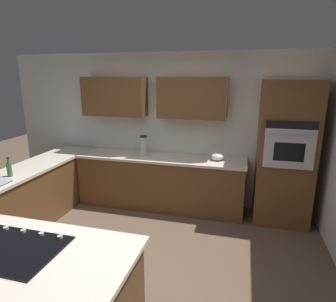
{
  "coord_description": "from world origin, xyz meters",
  "views": [
    {
      "loc": [
        -1.22,
        2.71,
        2.2
      ],
      "look_at": [
        -0.23,
        -1.01,
        1.2
      ],
      "focal_mm": 30.62,
      "sensor_mm": 36.0,
      "label": 1
    }
  ],
  "objects_px": {
    "cooktop": "(12,249)",
    "mixing_bowl": "(217,157)",
    "wall_oven": "(285,154)",
    "blender": "(144,147)",
    "dish_soap_bottle": "(9,169)"
  },
  "relations": [
    {
      "from": "wall_oven",
      "to": "cooktop",
      "type": "xyz_separation_m",
      "value": [
        2.3,
        2.85,
        -0.18
      ]
    },
    {
      "from": "wall_oven",
      "to": "cooktop",
      "type": "bearing_deg",
      "value": 51.03
    },
    {
      "from": "cooktop",
      "to": "mixing_bowl",
      "type": "height_order",
      "value": "mixing_bowl"
    },
    {
      "from": "wall_oven",
      "to": "mixing_bowl",
      "type": "height_order",
      "value": "wall_oven"
    },
    {
      "from": "wall_oven",
      "to": "mixing_bowl",
      "type": "xyz_separation_m",
      "value": [
        1.0,
        -0.04,
        -0.13
      ]
    },
    {
      "from": "cooktop",
      "to": "dish_soap_bottle",
      "type": "relative_size",
      "value": 2.85
    },
    {
      "from": "cooktop",
      "to": "blender",
      "type": "relative_size",
      "value": 2.26
    },
    {
      "from": "cooktop",
      "to": "wall_oven",
      "type": "bearing_deg",
      "value": -128.97
    },
    {
      "from": "wall_oven",
      "to": "blender",
      "type": "bearing_deg",
      "value": -1.11
    },
    {
      "from": "mixing_bowl",
      "to": "cooktop",
      "type": "bearing_deg",
      "value": 65.75
    },
    {
      "from": "wall_oven",
      "to": "dish_soap_bottle",
      "type": "xyz_separation_m",
      "value": [
        3.62,
        1.45,
        -0.08
      ]
    },
    {
      "from": "cooktop",
      "to": "blender",
      "type": "bearing_deg",
      "value": -91.02
    },
    {
      "from": "cooktop",
      "to": "mixing_bowl",
      "type": "relative_size",
      "value": 3.65
    },
    {
      "from": "blender",
      "to": "mixing_bowl",
      "type": "relative_size",
      "value": 1.61
    },
    {
      "from": "wall_oven",
      "to": "cooktop",
      "type": "height_order",
      "value": "wall_oven"
    }
  ]
}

